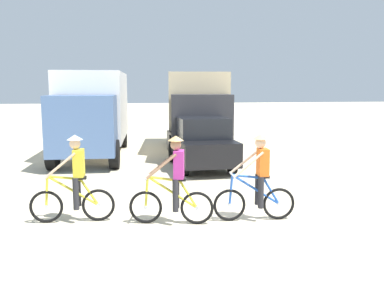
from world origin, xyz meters
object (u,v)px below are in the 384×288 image
cyclist_cowboy_hat (174,183)px  box_truck_tan_camper (197,108)px  cyclist_near_camera (258,181)px  box_truck_avon_van (93,109)px  sedan_parked (200,142)px  cyclist_orange_shirt (74,182)px

cyclist_cowboy_hat → box_truck_tan_camper: bearing=78.3°
cyclist_near_camera → box_truck_avon_van: bearing=115.5°
cyclist_near_camera → box_truck_tan_camper: bearing=88.7°
sedan_parked → cyclist_cowboy_hat: bearing=-104.6°
box_truck_tan_camper → cyclist_orange_shirt: 9.96m
box_truck_avon_van → cyclist_orange_shirt: 8.26m
box_truck_avon_van → cyclist_cowboy_hat: box_truck_avon_van is taller
sedan_parked → box_truck_avon_van: bearing=143.1°
box_truck_avon_van → cyclist_cowboy_hat: 8.99m
box_truck_tan_camper → cyclist_near_camera: 9.58m
box_truck_tan_camper → sedan_parked: 3.94m
cyclist_orange_shirt → box_truck_avon_van: bearing=92.5°
cyclist_cowboy_hat → sedan_parked: bearing=75.4°
cyclist_orange_shirt → cyclist_near_camera: 3.78m
box_truck_avon_van → box_truck_tan_camper: bearing=11.6°
cyclist_orange_shirt → cyclist_near_camera: size_ratio=1.00×
cyclist_orange_shirt → box_truck_tan_camper: bearing=66.4°
sedan_parked → cyclist_near_camera: cyclist_near_camera is taller
box_truck_tan_camper → box_truck_avon_van: bearing=-168.4°
box_truck_avon_van → cyclist_near_camera: size_ratio=3.75×
cyclist_cowboy_hat → cyclist_near_camera: bearing=-0.7°
box_truck_avon_van → box_truck_tan_camper: 4.42m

